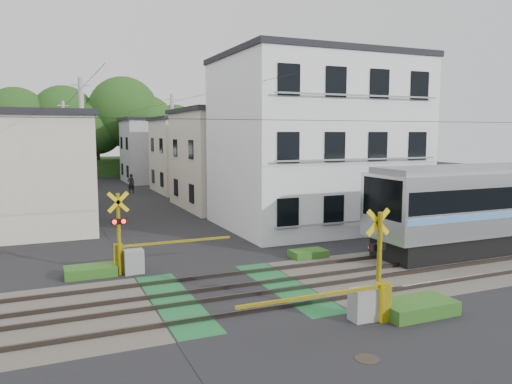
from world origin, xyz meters
name	(u,v)px	position (x,y,z in m)	size (l,w,h in m)	color
ground	(232,294)	(0.00, 0.00, 0.00)	(120.00, 120.00, 0.00)	black
track_bed	(232,293)	(0.00, 0.00, 0.04)	(120.00, 120.00, 0.14)	#47423A
crossing_signal_near	(367,296)	(2.59, -3.65, 0.71)	(4.74, 0.65, 3.09)	yellow
crossing_signal_far	(131,255)	(-2.59, 3.65, 0.71)	(4.74, 0.65, 3.09)	yellow
apartment_block	(315,142)	(8.50, 9.49, 4.66)	(10.20, 8.36, 9.30)	white
houses_row	(119,157)	(0.25, 25.92, 3.24)	(22.07, 31.35, 6.80)	beige
tree_hill	(83,132)	(-0.77, 47.61, 5.29)	(40.00, 13.20, 11.68)	#224818
catenary	(386,173)	(6.00, 0.03, 3.70)	(60.00, 5.04, 7.00)	#2D2D33
utility_poles	(106,148)	(-1.05, 23.01, 4.08)	(7.90, 42.00, 8.00)	#A5A5A0
pedestrian	(131,184)	(1.53, 28.55, 0.83)	(0.61, 0.40, 1.66)	black
manhole_cover	(367,359)	(1.18, -5.63, 0.01)	(0.57, 0.57, 0.02)	#2D261E
weed_patches	(282,282)	(1.76, -0.09, 0.18)	(10.25, 8.80, 0.40)	#2D5E1E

